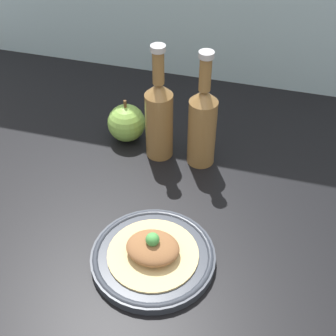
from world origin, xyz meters
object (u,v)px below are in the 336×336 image
Objects in this scene: plated_food at (153,249)px; apple at (126,123)px; cider_bottle_right at (202,123)px; cider_bottle_left at (159,116)px; plate at (153,257)px.

plated_food is 36.97cm from apple.
plated_food is 30.56cm from cider_bottle_right.
plated_food is 0.61× the size of cider_bottle_left.
apple is at bearing 169.70° from cider_bottle_right.
plate is at bearing -63.38° from apple.
cider_bottle_right is (2.01, 29.66, 9.15)cm from plate.
cider_bottle_right is (9.56, 0.00, 0.00)cm from cider_bottle_left.
cider_bottle_left is 9.56cm from cider_bottle_right.
cider_bottle_left reaches higher than plated_food.
apple reaches higher than plated_food.
cider_bottle_right is (2.01, 29.66, 7.07)cm from plated_food.
cider_bottle_left is at bearing 180.00° from cider_bottle_right.
plate is at bearing -75.72° from cider_bottle_left.
plated_food is 31.41cm from cider_bottle_left.
plate is 1.37× the size of plated_food.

